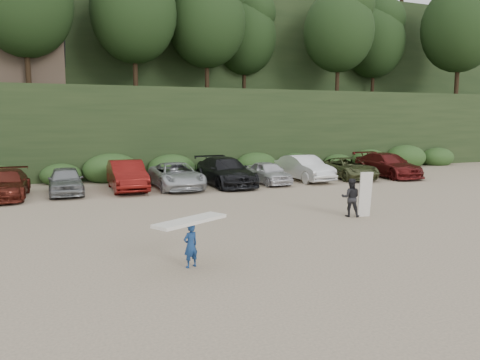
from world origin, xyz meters
name	(u,v)px	position (x,y,z in m)	size (l,w,h in m)	color
ground	(311,220)	(0.00, 0.00, 0.00)	(120.00, 120.00, 0.00)	tan
hillside_backdrop	(136,49)	(-0.26, 35.93, 11.22)	(90.00, 41.50, 28.00)	black
parked_cars	(166,176)	(-3.35, 10.03, 0.75)	(33.89, 5.99, 1.65)	silver
child_surfer	(190,235)	(-6.01, -3.85, 0.90)	(2.23, 1.57, 1.32)	navy
adult_surfer	(352,197)	(1.87, -0.08, 0.79)	(1.23, 0.94, 1.84)	black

